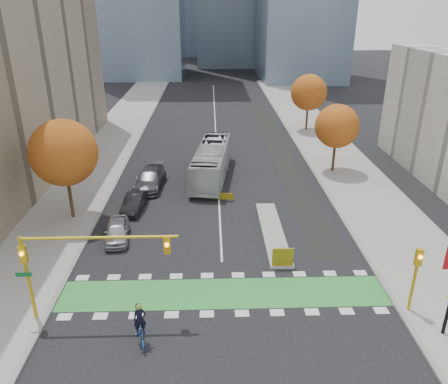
{
  "coord_description": "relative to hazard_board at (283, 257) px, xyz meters",
  "views": [
    {
      "loc": [
        -0.64,
        -20.35,
        16.18
      ],
      "look_at": [
        0.3,
        10.06,
        3.0
      ],
      "focal_mm": 35.0,
      "sensor_mm": 36.0,
      "label": 1
    }
  ],
  "objects": [
    {
      "name": "traffic_signal_east",
      "position": [
        6.5,
        -4.71,
        1.93
      ],
      "size": [
        0.35,
        0.43,
        4.1
      ],
      "color": "#BF9914",
      "rests_on": "ground"
    },
    {
      "name": "bike_lane_paint",
      "position": [
        3.5,
        25.8,
        -0.8
      ],
      "size": [
        2.5,
        50.0,
        0.01
      ],
      "primitive_type": "cube",
      "color": "black",
      "rests_on": "ground"
    },
    {
      "name": "bike_crossing",
      "position": [
        -4.0,
        -2.7,
        -0.79
      ],
      "size": [
        20.0,
        3.0,
        0.01
      ],
      "primitive_type": "cube",
      "color": "green",
      "rests_on": "ground"
    },
    {
      "name": "sidewalk_east",
      "position": [
        9.5,
        15.8,
        -0.73
      ],
      "size": [
        7.0,
        120.0,
        0.15
      ],
      "primitive_type": "cube",
      "color": "gray",
      "rests_on": "ground"
    },
    {
      "name": "parked_car_a",
      "position": [
        -11.69,
        4.17,
        -0.08
      ],
      "size": [
        2.18,
        4.37,
        1.43
      ],
      "primitive_type": "imported",
      "rotation": [
        0.0,
        0.0,
        0.12
      ],
      "color": "#9E9FA4",
      "rests_on": "ground"
    },
    {
      "name": "sidewalk_west",
      "position": [
        -17.5,
        15.8,
        -0.73
      ],
      "size": [
        7.0,
        120.0,
        0.15
      ],
      "primitive_type": "cube",
      "color": "gray",
      "rests_on": "ground"
    },
    {
      "name": "curb_east",
      "position": [
        6.0,
        15.8,
        -0.73
      ],
      "size": [
        0.3,
        120.0,
        0.16
      ],
      "primitive_type": "cube",
      "color": "gray",
      "rests_on": "ground"
    },
    {
      "name": "centre_line",
      "position": [
        -4.0,
        35.8,
        -0.8
      ],
      "size": [
        0.15,
        70.0,
        0.01
      ],
      "primitive_type": "cube",
      "color": "silver",
      "rests_on": "ground"
    },
    {
      "name": "tree_west",
      "position": [
        -16.0,
        7.8,
        4.82
      ],
      "size": [
        5.2,
        5.2,
        8.22
      ],
      "color": "#332114",
      "rests_on": "ground"
    },
    {
      "name": "tree_east_near",
      "position": [
        8.0,
        17.8,
        4.06
      ],
      "size": [
        4.4,
        4.4,
        7.08
      ],
      "color": "#332114",
      "rests_on": "ground"
    },
    {
      "name": "median_island",
      "position": [
        0.0,
        4.8,
        -0.72
      ],
      "size": [
        1.6,
        10.0,
        0.16
      ],
      "primitive_type": "cube",
      "color": "gray",
      "rests_on": "ground"
    },
    {
      "name": "tree_east_far",
      "position": [
        8.5,
        33.8,
        4.44
      ],
      "size": [
        4.8,
        4.8,
        7.65
      ],
      "color": "#332114",
      "rests_on": "ground"
    },
    {
      "name": "ground",
      "position": [
        -4.0,
        -4.2,
        -0.8
      ],
      "size": [
        300.0,
        300.0,
        0.0
      ],
      "primitive_type": "plane",
      "color": "black",
      "rests_on": "ground"
    },
    {
      "name": "traffic_signal_west",
      "position": [
        -11.93,
        -4.71,
        3.23
      ],
      "size": [
        8.53,
        0.56,
        5.2
      ],
      "color": "#BF9914",
      "rests_on": "ground"
    },
    {
      "name": "hazard_board",
      "position": [
        0.0,
        0.0,
        0.0
      ],
      "size": [
        1.4,
        0.12,
        1.3
      ],
      "primitive_type": "cube",
      "color": "yellow",
      "rests_on": "median_island"
    },
    {
      "name": "parked_car_c",
      "position": [
        -10.5,
        14.17,
        0.06
      ],
      "size": [
        2.83,
        6.08,
        1.72
      ],
      "primitive_type": "imported",
      "rotation": [
        0.0,
        0.0,
        -0.07
      ],
      "color": "#4A494E",
      "rests_on": "ground"
    },
    {
      "name": "bus",
      "position": [
        -4.61,
        16.61,
        0.88
      ],
      "size": [
        4.38,
        12.35,
        3.37
      ],
      "primitive_type": "imported",
      "rotation": [
        0.0,
        0.0,
        -0.13
      ],
      "color": "#BABEC2",
      "rests_on": "ground"
    },
    {
      "name": "cyclist",
      "position": [
        -8.37,
        -6.69,
        -0.01
      ],
      "size": [
        1.25,
        2.17,
        2.36
      ],
      "rotation": [
        0.0,
        0.0,
        0.28
      ],
      "color": "navy",
      "rests_on": "ground"
    },
    {
      "name": "parked_car_b",
      "position": [
        -11.24,
        9.17,
        -0.12
      ],
      "size": [
        1.82,
        4.26,
        1.37
      ],
      "primitive_type": "imported",
      "rotation": [
        0.0,
        0.0,
        -0.09
      ],
      "color": "black",
      "rests_on": "ground"
    },
    {
      "name": "curb_west",
      "position": [
        -14.0,
        15.8,
        -0.73
      ],
      "size": [
        0.3,
        120.0,
        0.16
      ],
      "primitive_type": "cube",
      "color": "gray",
      "rests_on": "ground"
    }
  ]
}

